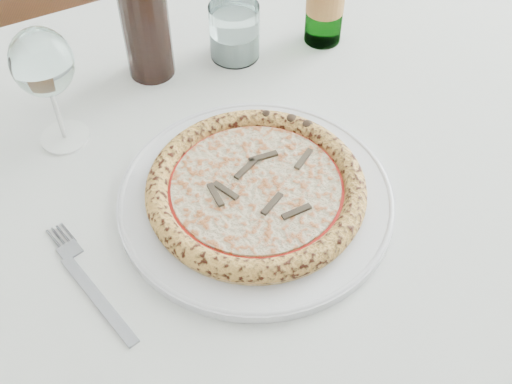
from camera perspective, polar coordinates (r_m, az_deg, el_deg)
floor at (r=1.66m, az=-8.19°, el=-10.67°), size 5.00×6.00×0.02m
dining_table at (r=0.97m, az=-3.28°, el=-0.18°), size 1.64×1.07×0.76m
chair_far at (r=1.65m, az=-15.00°, el=15.31°), size 0.54×0.54×0.93m
plate at (r=0.85m, az=0.00°, el=-0.49°), size 0.37×0.37×0.02m
pizza at (r=0.84m, az=-0.00°, el=0.28°), size 0.29×0.29×0.03m
fork at (r=0.80m, az=-14.58°, el=-7.93°), size 0.03×0.22×0.00m
wine_glass at (r=0.89m, az=-18.44°, el=10.66°), size 0.08×0.08×0.19m
tumbler at (r=1.06m, az=-1.92°, el=13.81°), size 0.08×0.08×0.09m
wine_bottle at (r=0.99m, az=-10.08°, el=16.28°), size 0.07×0.07×0.30m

